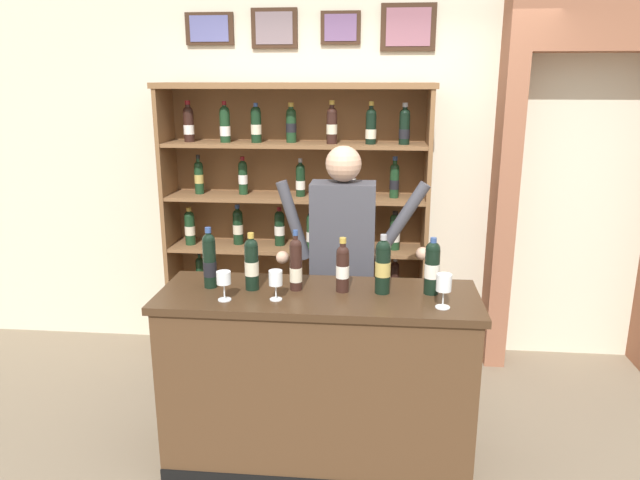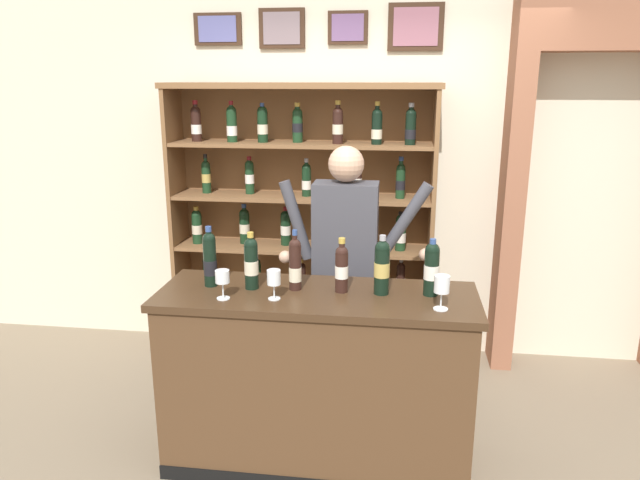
{
  "view_description": "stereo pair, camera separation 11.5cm",
  "coord_description": "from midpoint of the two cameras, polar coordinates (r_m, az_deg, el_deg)",
  "views": [
    {
      "loc": [
        0.11,
        -2.88,
        2.07
      ],
      "look_at": [
        -0.18,
        0.16,
        1.24
      ],
      "focal_mm": 33.23,
      "sensor_mm": 36.0,
      "label": 1
    },
    {
      "loc": [
        0.23,
        -2.87,
        2.07
      ],
      "look_at": [
        -0.18,
        0.16,
        1.24
      ],
      "focal_mm": 33.23,
      "sensor_mm": 36.0,
      "label": 2
    }
  ],
  "objects": [
    {
      "name": "ground_plane",
      "position": [
        3.55,
        3.76,
        -20.65
      ],
      "size": [
        14.0,
        14.0,
        0.02
      ],
      "primitive_type": "cube",
      "color": "#7A6B56"
    },
    {
      "name": "wine_glass_center",
      "position": [
        3.01,
        -8.29,
        -3.65
      ],
      "size": [
        0.07,
        0.07,
        0.15
      ],
      "color": "silver",
      "rests_on": "tasting_counter"
    },
    {
      "name": "tasting_bottle_vin_santo",
      "position": [
        3.07,
        3.17,
        -2.63
      ],
      "size": [
        0.07,
        0.07,
        0.29
      ],
      "color": "black",
      "rests_on": "tasting_counter"
    },
    {
      "name": "tasting_bottle_prosecco",
      "position": [
        3.13,
        -5.59,
        -2.14
      ],
      "size": [
        0.07,
        0.07,
        0.31
      ],
      "color": "black",
      "rests_on": "tasting_counter"
    },
    {
      "name": "archway_doorway",
      "position": [
        4.6,
        25.65,
        6.8
      ],
      "size": [
        1.27,
        0.45,
        2.62
      ],
      "color": "#935B42",
      "rests_on": "ground"
    },
    {
      "name": "tasting_bottle_grappa",
      "position": [
        3.1,
        -1.35,
        -2.35
      ],
      "size": [
        0.07,
        0.07,
        0.32
      ],
      "color": "black",
      "rests_on": "tasting_counter"
    },
    {
      "name": "wine_glass_left",
      "position": [
        2.91,
        12.78,
        -4.3
      ],
      "size": [
        0.07,
        0.07,
        0.17
      ],
      "color": "silver",
      "rests_on": "tasting_counter"
    },
    {
      "name": "tasting_bottle_brunello",
      "position": [
        3.06,
        7.06,
        -2.49
      ],
      "size": [
        0.08,
        0.08,
        0.31
      ],
      "color": "black",
      "rests_on": "tasting_counter"
    },
    {
      "name": "wine_glass_spare",
      "position": [
        2.98,
        -3.36,
        -3.79
      ],
      "size": [
        0.07,
        0.07,
        0.15
      ],
      "color": "silver",
      "rests_on": "tasting_counter"
    },
    {
      "name": "tasting_bottle_bianco",
      "position": [
        3.08,
        11.76,
        -2.65
      ],
      "size": [
        0.08,
        0.08,
        0.3
      ],
      "color": "black",
      "rests_on": "tasting_counter"
    },
    {
      "name": "tasting_counter",
      "position": [
        3.29,
        0.72,
        -13.29
      ],
      "size": [
        1.67,
        0.58,
        1.0
      ],
      "color": "#4C331E",
      "rests_on": "ground"
    },
    {
      "name": "tasting_bottle_super_tuscan",
      "position": [
        3.19,
        -9.54,
        -1.81
      ],
      "size": [
        0.07,
        0.07,
        0.33
      ],
      "color": "black",
      "rests_on": "tasting_counter"
    },
    {
      "name": "back_wall",
      "position": [
        4.51,
        5.57,
        8.3
      ],
      "size": [
        12.0,
        0.19,
        3.06
      ],
      "color": "beige",
      "rests_on": "ground"
    },
    {
      "name": "wine_shelf",
      "position": [
        4.35,
        -0.96,
        2.16
      ],
      "size": [
        1.94,
        0.38,
        2.05
      ],
      "color": "brown",
      "rests_on": "ground"
    },
    {
      "name": "shopkeeper",
      "position": [
        3.62,
        3.39,
        -1.17
      ],
      "size": [
        0.94,
        0.22,
        1.7
      ],
      "color": "#2D3347",
      "rests_on": "ground"
    }
  ]
}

